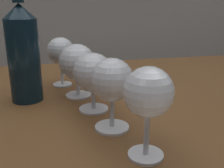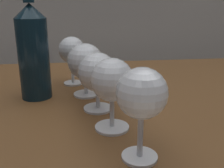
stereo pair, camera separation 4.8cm
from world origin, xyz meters
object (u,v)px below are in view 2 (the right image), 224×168
at_px(wine_glass_rose, 112,82).
at_px(wine_glass_merlot, 72,51).
at_px(wine_glass_port, 142,96).
at_px(wine_glass_cabernet, 97,74).
at_px(wine_bottle, 33,50).
at_px(wine_glass_amber, 85,62).

relative_size(wine_glass_rose, wine_glass_merlot, 0.99).
height_order(wine_glass_port, wine_glass_cabernet, wine_glass_port).
relative_size(wine_glass_port, wine_bottle, 0.47).
bearing_deg(wine_glass_merlot, wine_glass_port, -74.62).
xyz_separation_m(wine_glass_cabernet, wine_glass_merlot, (-0.06, 0.20, 0.02)).
height_order(wine_glass_cabernet, wine_glass_merlot, wine_glass_merlot).
bearing_deg(wine_glass_merlot, wine_glass_cabernet, -73.43).
bearing_deg(wine_glass_cabernet, wine_glass_merlot, 106.57).
xyz_separation_m(wine_glass_port, wine_glass_amber, (-0.08, 0.30, -0.02)).
bearing_deg(wine_glass_rose, wine_glass_port, -73.65).
distance_m(wine_glass_rose, wine_bottle, 0.26).
distance_m(wine_glass_port, wine_glass_rose, 0.11).
xyz_separation_m(wine_glass_port, wine_bottle, (-0.20, 0.31, 0.02)).
xyz_separation_m(wine_glass_rose, wine_glass_amber, (-0.04, 0.20, -0.01)).
xyz_separation_m(wine_glass_port, wine_glass_cabernet, (-0.05, 0.20, -0.02)).
xyz_separation_m(wine_glass_rose, wine_glass_cabernet, (-0.02, 0.10, -0.01)).
relative_size(wine_glass_cabernet, wine_glass_amber, 0.96).
distance_m(wine_glass_cabernet, wine_glass_merlot, 0.21).
bearing_deg(wine_glass_amber, wine_glass_merlot, 109.21).
bearing_deg(wine_glass_rose, wine_glass_merlot, 105.03).
xyz_separation_m(wine_glass_amber, wine_bottle, (-0.13, 0.00, 0.03)).
xyz_separation_m(wine_glass_port, wine_glass_merlot, (-0.11, 0.41, -0.00)).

